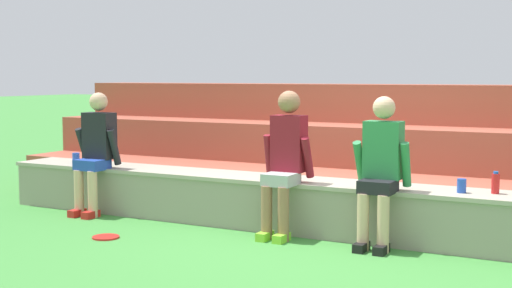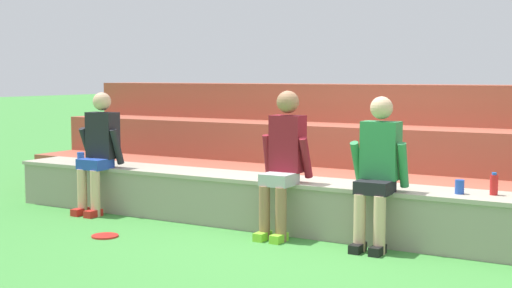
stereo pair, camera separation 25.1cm
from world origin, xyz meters
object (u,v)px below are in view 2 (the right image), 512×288
object	(u,v)px
person_left_of_center	(283,158)
person_center	(378,167)
water_bottle_center_gap	(494,184)
frisbee	(105,236)
person_far_left	(99,148)
plastic_cup_left_end	(460,187)
plastic_cup_right_end	(81,157)

from	to	relation	value
person_left_of_center	person_center	distance (m)	0.99
water_bottle_center_gap	frisbee	size ratio (longest dim) A/B	0.76
person_far_left	person_center	size ratio (longest dim) A/B	1.00
person_center	plastic_cup_left_end	distance (m)	0.75
person_far_left	plastic_cup_left_end	xyz separation A→B (m)	(4.09, 0.25, -0.16)
person_center	plastic_cup_left_end	xyz separation A→B (m)	(0.69, 0.25, -0.16)
plastic_cup_right_end	person_far_left	bearing A→B (deg)	-27.04
person_far_left	water_bottle_center_gap	distance (m)	4.39
person_left_of_center	person_far_left	bearing A→B (deg)	-179.65
person_center	water_bottle_center_gap	size ratio (longest dim) A/B	6.92
person_left_of_center	water_bottle_center_gap	world-z (taller)	person_left_of_center
plastic_cup_left_end	person_far_left	bearing A→B (deg)	-176.53
water_bottle_center_gap	person_center	bearing A→B (deg)	-160.60
plastic_cup_left_end	plastic_cup_right_end	distance (m)	4.65
frisbee	water_bottle_center_gap	bearing A→B (deg)	19.84
person_center	plastic_cup_right_end	xyz separation A→B (m)	(-3.96, 0.29, -0.16)
person_left_of_center	frisbee	distance (m)	1.94
water_bottle_center_gap	plastic_cup_right_end	size ratio (longest dim) A/B	1.67
person_far_left	plastic_cup_right_end	distance (m)	0.65
person_left_of_center	person_center	bearing A→B (deg)	-0.87
plastic_cup_right_end	water_bottle_center_gap	bearing A→B (deg)	0.65
person_center	person_left_of_center	bearing A→B (deg)	179.13
person_left_of_center	plastic_cup_left_end	world-z (taller)	person_left_of_center
person_far_left	water_bottle_center_gap	xyz separation A→B (m)	(4.37, 0.34, -0.13)
plastic_cup_right_end	frisbee	xyz separation A→B (m)	(1.46, -1.20, -0.59)
plastic_cup_left_end	frisbee	size ratio (longest dim) A/B	0.48
person_left_of_center	water_bottle_center_gap	size ratio (longest dim) A/B	7.12
person_far_left	person_center	world-z (taller)	person_center
plastic_cup_left_end	plastic_cup_right_end	bearing A→B (deg)	179.54
plastic_cup_right_end	frisbee	size ratio (longest dim) A/B	0.46
person_far_left	person_left_of_center	size ratio (longest dim) A/B	0.97
person_far_left	frisbee	bearing A→B (deg)	-45.42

